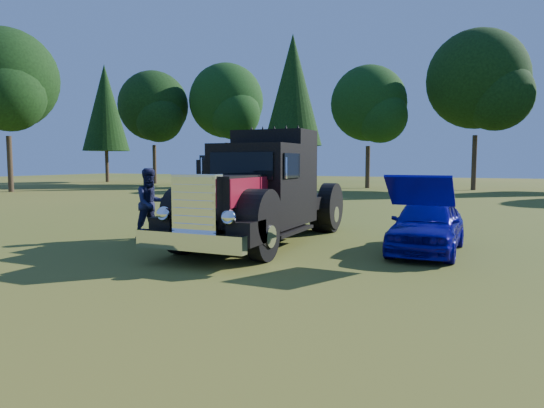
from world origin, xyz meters
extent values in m
plane|color=#355017|center=(0.00, 0.00, 0.00)|extent=(120.00, 120.00, 0.00)
cylinder|color=#2D2116|center=(-4.00, 29.50, 1.71)|extent=(0.36, 0.36, 3.42)
sphere|color=black|center=(-4.00, 29.50, 6.84)|extent=(6.08, 6.08, 6.08)
sphere|color=black|center=(-2.86, 28.74, 5.70)|extent=(4.18, 4.18, 4.18)
cylinder|color=#2D2116|center=(4.00, 30.00, 2.07)|extent=(0.36, 0.36, 4.14)
sphere|color=black|center=(4.00, 30.00, 8.28)|extent=(7.36, 7.36, 7.36)
sphere|color=black|center=(5.38, 29.08, 6.90)|extent=(5.06, 5.06, 5.06)
cylinder|color=#2D2116|center=(-26.00, 14.00, 1.98)|extent=(0.36, 0.36, 3.96)
sphere|color=black|center=(-26.00, 14.00, 7.92)|extent=(7.04, 7.04, 7.04)
sphere|color=black|center=(-24.68, 13.12, 6.60)|extent=(4.84, 4.84, 4.84)
cylinder|color=#2D2116|center=(-18.00, 31.00, 1.98)|extent=(0.36, 0.36, 3.96)
sphere|color=black|center=(-18.00, 31.00, 7.92)|extent=(7.04, 7.04, 7.04)
sphere|color=black|center=(-16.68, 30.12, 6.60)|extent=(4.84, 4.84, 4.84)
cylinder|color=#2D2116|center=(-32.00, 30.00, 2.16)|extent=(0.36, 0.36, 4.32)
cone|color=black|center=(-32.00, 30.00, 7.80)|extent=(4.80, 4.80, 9.00)
cylinder|color=#2D2116|center=(-11.00, 30.50, 2.34)|extent=(0.36, 0.36, 4.68)
cone|color=black|center=(-11.00, 30.50, 8.45)|extent=(5.20, 5.20, 9.75)
cylinder|color=#2D2116|center=(-25.00, 29.00, 1.89)|extent=(0.36, 0.36, 3.78)
sphere|color=black|center=(-25.00, 29.00, 7.56)|extent=(6.72, 6.72, 6.72)
sphere|color=black|center=(-23.74, 28.16, 6.30)|extent=(4.62, 4.62, 4.62)
cylinder|color=black|center=(-1.39, -0.48, 0.55)|extent=(0.32, 1.10, 1.10)
cylinder|color=black|center=(0.71, -0.48, 0.55)|extent=(0.32, 1.10, 1.10)
cylinder|color=black|center=(-1.39, 4.32, 0.55)|extent=(0.32, 1.10, 1.10)
cylinder|color=black|center=(0.71, 4.32, 0.55)|extent=(0.32, 1.10, 1.10)
cylinder|color=black|center=(-1.06, 4.32, 0.55)|extent=(0.32, 1.10, 1.10)
cylinder|color=black|center=(0.38, 4.32, 0.55)|extent=(0.32, 1.10, 1.10)
cube|color=black|center=(-0.34, 2.12, 0.62)|extent=(1.60, 6.40, 0.28)
cube|color=white|center=(-0.34, -1.73, 0.55)|extent=(2.50, 0.22, 0.36)
cube|color=white|center=(-0.34, -1.43, 1.25)|extent=(1.05, 0.30, 1.30)
cube|color=black|center=(-0.34, -0.38, 1.30)|extent=(1.35, 1.80, 1.10)
cube|color=maroon|center=(-1.03, -0.38, 1.50)|extent=(0.02, 1.80, 0.60)
cube|color=maroon|center=(0.35, -0.38, 1.50)|extent=(0.02, 1.80, 0.60)
cylinder|color=black|center=(-1.29, -0.48, 0.95)|extent=(0.55, 1.24, 1.24)
cylinder|color=black|center=(0.61, -0.48, 0.95)|extent=(0.55, 1.24, 1.24)
sphere|color=white|center=(-1.12, -1.50, 1.05)|extent=(0.32, 0.32, 0.32)
sphere|color=white|center=(0.44, -1.50, 1.05)|extent=(0.32, 0.32, 0.32)
cube|color=black|center=(-0.34, 1.17, 1.55)|extent=(2.05, 1.30, 2.10)
cube|color=black|center=(-0.34, 0.50, 2.05)|extent=(1.70, 0.05, 0.65)
cube|color=black|center=(-0.34, 2.47, 1.75)|extent=(2.05, 1.30, 2.50)
cube|color=black|center=(-0.34, 4.12, 0.95)|extent=(2.00, 2.00, 0.35)
cube|color=black|center=(-1.91, 1.69, 1.45)|extent=(1.08, 0.31, 1.50)
cube|color=maroon|center=(-1.92, 1.74, 1.30)|extent=(0.83, 0.22, 0.75)
imported|color=#1508B9|center=(3.79, 2.13, 0.64)|extent=(1.59, 3.78, 1.28)
cube|color=#1508B9|center=(3.83, 0.43, 1.55)|extent=(1.32, 0.96, 0.67)
imported|color=#20324A|center=(-2.23, 0.66, 0.87)|extent=(0.61, 0.74, 1.73)
imported|color=#1B2C41|center=(-3.47, 1.05, 0.98)|extent=(1.11, 1.20, 1.97)
imported|color=#093036|center=(-14.76, 26.81, 0.69)|extent=(2.45, 4.43, 1.38)
camera|label=1|loc=(5.11, -9.81, 2.15)|focal=32.00mm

